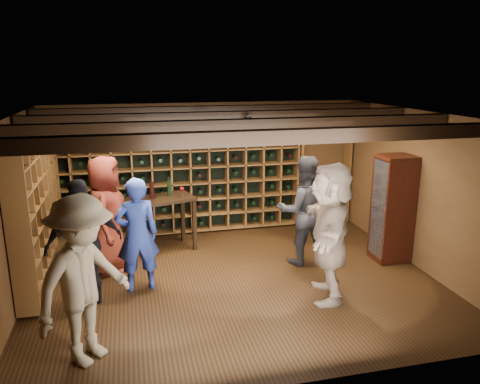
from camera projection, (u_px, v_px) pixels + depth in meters
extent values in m
plane|color=black|center=(235.00, 280.00, 7.13)|extent=(6.00, 6.00, 0.00)
plane|color=brown|center=(206.00, 167.00, 9.15)|extent=(6.00, 0.00, 6.00)
plane|color=brown|center=(293.00, 273.00, 4.46)|extent=(6.00, 0.00, 6.00)
plane|color=brown|center=(12.00, 217.00, 6.13)|extent=(0.00, 5.00, 5.00)
plane|color=brown|center=(417.00, 190.00, 7.48)|extent=(0.00, 5.00, 5.00)
plane|color=black|center=(234.00, 115.00, 6.48)|extent=(6.00, 6.00, 0.00)
cube|color=black|center=(268.00, 137.00, 5.00)|extent=(5.90, 0.18, 0.16)
cube|color=black|center=(243.00, 125.00, 6.03)|extent=(5.90, 0.18, 0.16)
cube|color=black|center=(226.00, 117.00, 7.06)|extent=(5.90, 0.18, 0.16)
cube|color=black|center=(213.00, 110.00, 8.10)|extent=(5.90, 0.18, 0.16)
cylinder|color=black|center=(147.00, 126.00, 6.24)|extent=(0.10, 0.10, 0.10)
cylinder|color=black|center=(248.00, 120.00, 6.95)|extent=(0.10, 0.10, 0.10)
cylinder|color=black|center=(337.00, 123.00, 6.54)|extent=(0.10, 0.10, 0.10)
cylinder|color=black|center=(206.00, 115.00, 7.59)|extent=(0.10, 0.10, 0.10)
cube|color=brown|center=(181.00, 175.00, 8.90)|extent=(4.65, 0.30, 2.20)
cube|color=black|center=(181.00, 175.00, 8.90)|extent=(4.56, 0.02, 2.16)
cube|color=brown|center=(38.00, 205.00, 6.97)|extent=(0.30, 2.65, 2.20)
cube|color=black|center=(38.00, 205.00, 6.97)|extent=(0.29, 0.02, 2.16)
cube|color=brown|center=(325.00, 134.00, 9.37)|extent=(1.15, 0.32, 0.04)
cube|color=brown|center=(347.00, 177.00, 9.72)|extent=(0.05, 0.28, 1.85)
cube|color=brown|center=(299.00, 180.00, 9.49)|extent=(0.05, 0.28, 1.85)
cube|color=tan|center=(307.00, 128.00, 9.25)|extent=(0.40, 0.30, 0.20)
cube|color=tan|center=(328.00, 128.00, 9.35)|extent=(0.40, 0.30, 0.20)
cube|color=tan|center=(344.00, 127.00, 9.43)|extent=(0.40, 0.30, 0.20)
cube|color=#35120A|center=(389.00, 256.00, 7.91)|extent=(0.55, 0.50, 0.10)
cube|color=#35120A|center=(393.00, 208.00, 7.69)|extent=(0.55, 0.50, 1.70)
cube|color=white|center=(379.00, 209.00, 7.64)|extent=(0.01, 0.46, 1.60)
cube|color=#35120A|center=(393.00, 208.00, 7.69)|extent=(0.50, 0.44, 0.02)
sphere|color=#59260C|center=(392.00, 202.00, 7.66)|extent=(0.18, 0.18, 0.18)
imported|color=navy|center=(137.00, 235.00, 6.65)|extent=(0.66, 0.47, 1.68)
imported|color=black|center=(303.00, 210.00, 7.57)|extent=(0.94, 0.77, 1.80)
imported|color=maroon|center=(107.00, 215.00, 7.24)|extent=(0.72, 0.98, 1.86)
imported|color=black|center=(84.00, 243.00, 6.23)|extent=(1.11, 0.76, 1.76)
imported|color=#817559|center=(83.00, 281.00, 4.97)|extent=(1.35, 1.38, 1.90)
imported|color=gray|center=(330.00, 232.00, 6.39)|extent=(1.11, 1.89, 1.94)
cube|color=black|center=(156.00, 200.00, 8.04)|extent=(1.40, 0.97, 0.05)
cube|color=black|center=(129.00, 237.00, 7.66)|extent=(0.08, 0.08, 0.92)
cube|color=black|center=(194.00, 225.00, 8.22)|extent=(0.08, 0.08, 0.92)
cube|color=black|center=(120.00, 227.00, 8.11)|extent=(0.08, 0.08, 0.92)
cube|color=black|center=(183.00, 217.00, 8.67)|extent=(0.08, 0.08, 0.92)
cylinder|color=black|center=(137.00, 192.00, 7.89)|extent=(0.07, 0.07, 0.28)
cylinder|color=black|center=(152.00, 190.00, 8.02)|extent=(0.07, 0.07, 0.28)
cylinder|color=black|center=(169.00, 188.00, 8.17)|extent=(0.07, 0.07, 0.28)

